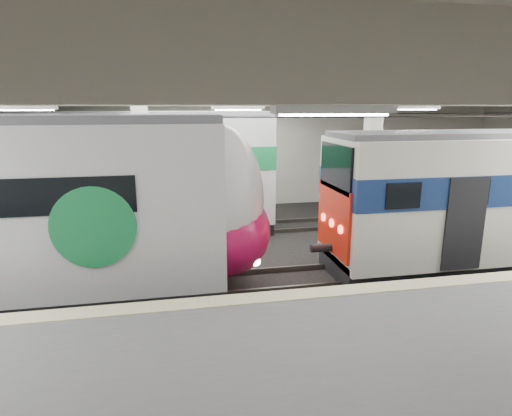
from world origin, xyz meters
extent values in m
cube|color=black|center=(0.00, 0.00, -0.05)|extent=(36.00, 24.00, 0.10)
cube|color=silver|center=(0.00, 0.00, 5.55)|extent=(36.00, 24.00, 0.20)
cube|color=beige|center=(0.00, 10.00, 2.75)|extent=(30.00, 0.10, 5.50)
cube|color=beige|center=(0.00, -3.25, 1.11)|extent=(30.00, 0.50, 0.02)
cube|color=beige|center=(-3.00, 3.00, 2.75)|extent=(0.50, 0.50, 5.50)
cube|color=beige|center=(5.00, 3.00, 2.75)|extent=(0.50, 0.50, 5.50)
cube|color=beige|center=(0.00, 0.00, 5.25)|extent=(30.00, 18.00, 0.50)
cube|color=#59544C|center=(0.00, 0.00, 0.08)|extent=(30.00, 1.52, 0.16)
cube|color=#59544C|center=(0.00, 5.50, 0.08)|extent=(30.00, 1.52, 0.16)
cylinder|color=black|center=(0.00, 0.00, 4.70)|extent=(30.00, 0.03, 0.03)
cylinder|color=black|center=(0.00, 5.50, 4.70)|extent=(30.00, 0.03, 0.03)
cube|color=white|center=(0.00, -2.00, 4.92)|extent=(26.00, 8.40, 0.12)
ellipsoid|color=silver|center=(-0.86, 0.00, 2.55)|extent=(2.41, 2.98, 4.01)
ellipsoid|color=#AD0E42|center=(-0.74, 0.00, 1.65)|extent=(2.56, 3.04, 2.46)
cylinder|color=#178040|center=(-3.86, -1.55, 2.34)|extent=(1.89, 0.06, 1.89)
cube|color=red|center=(2.46, 0.00, 1.80)|extent=(0.08, 2.37, 1.99)
cube|color=black|center=(2.46, 0.00, 3.32)|extent=(0.08, 2.23, 1.30)
cube|color=silver|center=(-5.86, 5.50, 2.56)|extent=(15.28, 3.62, 4.12)
cube|color=#178040|center=(-5.86, 5.50, 3.10)|extent=(15.32, 3.69, 0.87)
cube|color=#4C4C51|center=(-5.86, 5.50, 4.73)|extent=(15.26, 3.08, 0.16)
cube|color=black|center=(-5.86, 5.50, 0.30)|extent=(15.27, 3.30, 0.60)
camera|label=1|loc=(-2.06, -11.30, 4.99)|focal=30.00mm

